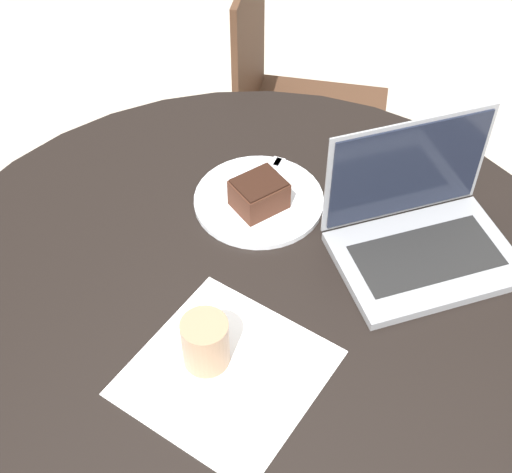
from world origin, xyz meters
TOP-DOWN VIEW (x-y plane):
  - dining_table at (0.00, 0.00)m, footprint 1.31×1.31m
  - chair at (0.84, 0.49)m, footprint 0.56×0.56m
  - paper_document at (-0.14, -0.05)m, footprint 0.31×0.31m
  - plate at (0.22, 0.15)m, footprint 0.27×0.27m
  - cake_slice at (0.20, 0.14)m, footprint 0.12×0.11m
  - fork at (0.28, 0.17)m, footprint 0.17×0.06m
  - coffee_glass at (-0.14, -0.01)m, footprint 0.08×0.08m
  - laptop at (0.30, -0.17)m, footprint 0.41×0.39m

SIDE VIEW (x-z plane):
  - chair at x=0.84m, z-range 0.02..0.91m
  - dining_table at x=0.00m, z-range 0.25..1.02m
  - paper_document at x=-0.14m, z-range 0.77..0.77m
  - plate at x=0.22m, z-range 0.77..0.78m
  - fork at x=0.28m, z-range 0.78..0.78m
  - laptop at x=0.30m, z-range 0.69..0.93m
  - cake_slice at x=0.20m, z-range 0.78..0.84m
  - coffee_glass at x=-0.14m, z-range 0.77..0.87m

